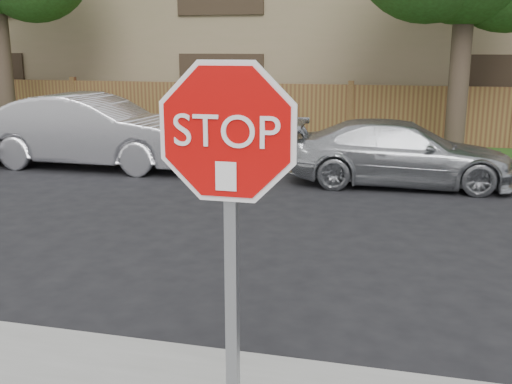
# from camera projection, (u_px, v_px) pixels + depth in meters

# --- Properties ---
(ground) EXTENTS (90.00, 90.00, 0.00)m
(ground) POSITION_uv_depth(u_px,v_px,m) (218.00, 359.00, 5.05)
(ground) COLOR black
(ground) RESTS_ON ground
(far_curb) EXTENTS (70.00, 0.30, 0.15)m
(far_curb) POSITION_uv_depth(u_px,v_px,m) (334.00, 167.00, 12.71)
(far_curb) COLOR gray
(far_curb) RESTS_ON ground
(grass_strip) EXTENTS (70.00, 3.00, 0.12)m
(grass_strip) POSITION_uv_depth(u_px,v_px,m) (342.00, 154.00, 14.27)
(grass_strip) COLOR #1E4714
(grass_strip) RESTS_ON ground
(fence) EXTENTS (70.00, 0.12, 1.60)m
(fence) POSITION_uv_depth(u_px,v_px,m) (350.00, 116.00, 15.60)
(fence) COLOR brown
(fence) RESTS_ON ground
(apartment_building) EXTENTS (35.20, 9.20, 7.20)m
(apartment_building) POSITION_uv_depth(u_px,v_px,m) (369.00, 17.00, 20.23)
(apartment_building) COLOR #8B7B56
(apartment_building) RESTS_ON ground
(stop_sign) EXTENTS (1.01, 0.13, 2.55)m
(stop_sign) POSITION_uv_depth(u_px,v_px,m) (229.00, 194.00, 3.09)
(stop_sign) COLOR gray
(stop_sign) RESTS_ON sidewalk_near
(sedan_left) EXTENTS (4.77, 1.68, 1.57)m
(sedan_left) POSITION_uv_depth(u_px,v_px,m) (92.00, 131.00, 12.92)
(sedan_left) COLOR silver
(sedan_left) RESTS_ON ground
(sedan_right) EXTENTS (4.27, 1.91, 1.22)m
(sedan_right) POSITION_uv_depth(u_px,v_px,m) (401.00, 153.00, 11.26)
(sedan_right) COLOR #A7AAAE
(sedan_right) RESTS_ON ground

